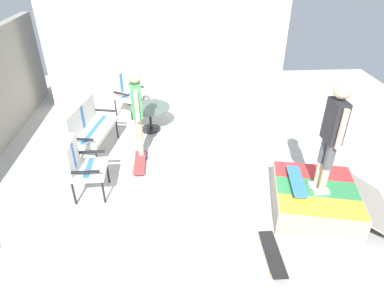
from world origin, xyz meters
TOP-DOWN VIEW (x-y plane):
  - ground_plane at (0.00, 0.00)m, footprint 12.00×12.00m
  - house_facade at (3.80, 0.49)m, footprint 0.23×6.00m
  - skate_ramp at (-0.69, -1.82)m, footprint 1.65×2.06m
  - patio_bench at (1.32, 2.06)m, footprint 1.33×0.78m
  - patio_chair_near_house at (3.09, 1.54)m, footprint 0.82×0.79m
  - patio_chair_by_wall at (-0.04, 1.91)m, footprint 0.63×0.56m
  - patio_table at (2.16, 0.90)m, footprint 0.90×0.90m
  - person_watching at (1.05, 1.05)m, footprint 0.48×0.26m
  - person_skater at (-0.72, -1.79)m, footprint 0.48×0.25m
  - skateboard_by_bench at (0.70, 1.05)m, footprint 0.80×0.21m
  - skateboard_spare at (-1.60, -0.89)m, footprint 0.80×0.20m
  - skateboard_on_ramp at (-0.61, -1.48)m, footprint 0.82×0.32m

SIDE VIEW (x-z plane):
  - ground_plane at x=0.00m, z-range -0.10..0.00m
  - skateboard_by_bench at x=0.70m, z-range 0.03..0.14m
  - skateboard_spare at x=-1.60m, z-range 0.03..0.14m
  - skate_ramp at x=-0.69m, z-range 0.00..0.44m
  - patio_table at x=2.16m, z-range 0.12..0.69m
  - skateboard_on_ramp at x=-0.61m, z-range 0.47..0.58m
  - patio_chair_near_house at x=3.09m, z-range 0.10..1.12m
  - patio_chair_by_wall at x=-0.04m, z-range 0.10..1.12m
  - patio_bench at x=1.32m, z-range 0.11..1.13m
  - person_watching at x=1.05m, z-range 0.16..1.95m
  - house_facade at x=3.80m, z-range 0.00..2.68m
  - person_skater at x=-0.72m, z-range 0.59..2.32m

